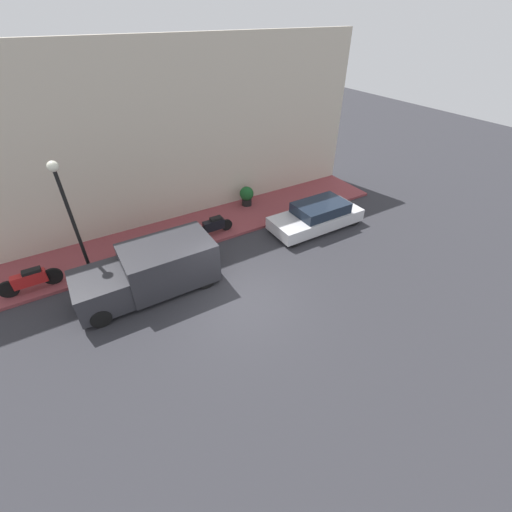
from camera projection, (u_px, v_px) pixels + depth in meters
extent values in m
plane|color=#2D2D33|center=(242.00, 300.00, 12.01)|extent=(60.00, 60.00, 0.00)
cube|color=brown|center=(187.00, 232.00, 15.51)|extent=(2.86, 19.66, 0.13)
cube|color=beige|center=(163.00, 140.00, 14.41)|extent=(0.30, 19.66, 7.57)
cube|color=silver|center=(316.00, 219.00, 15.70)|extent=(1.77, 4.32, 0.55)
cube|color=#192333|center=(321.00, 208.00, 15.48)|extent=(1.56, 2.37, 0.47)
cylinder|color=black|center=(295.00, 240.00, 14.54)|extent=(0.20, 0.59, 0.59)
cylinder|color=black|center=(275.00, 224.00, 15.61)|extent=(0.20, 0.59, 0.59)
cylinder|color=black|center=(354.00, 219.00, 15.96)|extent=(0.20, 0.59, 0.59)
cylinder|color=black|center=(332.00, 206.00, 17.02)|extent=(0.20, 0.59, 0.59)
cube|color=#2D2D33|center=(169.00, 262.00, 12.21)|extent=(1.98, 3.12, 1.52)
cube|color=#2D2D33|center=(101.00, 290.00, 11.35)|extent=(1.88, 1.68, 1.06)
cube|color=#192333|center=(90.00, 286.00, 11.07)|extent=(1.68, 0.92, 0.43)
cylinder|color=black|center=(101.00, 318.00, 10.87)|extent=(0.22, 0.66, 0.66)
cylinder|color=black|center=(91.00, 287.00, 12.06)|extent=(0.22, 0.66, 0.66)
cylinder|color=black|center=(206.00, 280.00, 12.38)|extent=(0.22, 0.66, 0.66)
cylinder|color=black|center=(188.00, 256.00, 13.57)|extent=(0.22, 0.66, 0.66)
cube|color=black|center=(214.00, 225.00, 15.01)|extent=(0.30, 0.95, 0.45)
cube|color=black|center=(216.00, 219.00, 14.89)|extent=(0.27, 0.52, 0.12)
cylinder|color=black|center=(201.00, 232.00, 14.86)|extent=(0.10, 0.52, 0.52)
cylinder|color=black|center=(227.00, 225.00, 15.38)|extent=(0.10, 0.52, 0.52)
cube|color=#B7B7BF|center=(171.00, 240.00, 14.10)|extent=(0.30, 0.96, 0.37)
cube|color=black|center=(173.00, 234.00, 14.01)|extent=(0.27, 0.52, 0.12)
cylinder|color=black|center=(157.00, 247.00, 13.93)|extent=(0.10, 0.57, 0.57)
cylinder|color=black|center=(186.00, 238.00, 14.43)|extent=(0.10, 0.57, 0.57)
cube|color=#B21E1E|center=(29.00, 279.00, 11.97)|extent=(0.30, 1.08, 0.45)
cube|color=black|center=(31.00, 271.00, 11.86)|extent=(0.27, 0.59, 0.12)
cylinder|color=black|center=(9.00, 289.00, 11.78)|extent=(0.10, 0.65, 0.65)
cylinder|color=black|center=(53.00, 276.00, 12.36)|extent=(0.10, 0.65, 0.65)
cylinder|color=black|center=(75.00, 228.00, 11.72)|extent=(0.12, 0.12, 4.16)
sphere|color=silver|center=(53.00, 166.00, 10.42)|extent=(0.34, 0.34, 0.34)
cylinder|color=black|center=(247.00, 202.00, 17.37)|extent=(0.49, 0.49, 0.35)
sphere|color=#195123|center=(247.00, 194.00, 17.10)|extent=(0.70, 0.70, 0.70)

